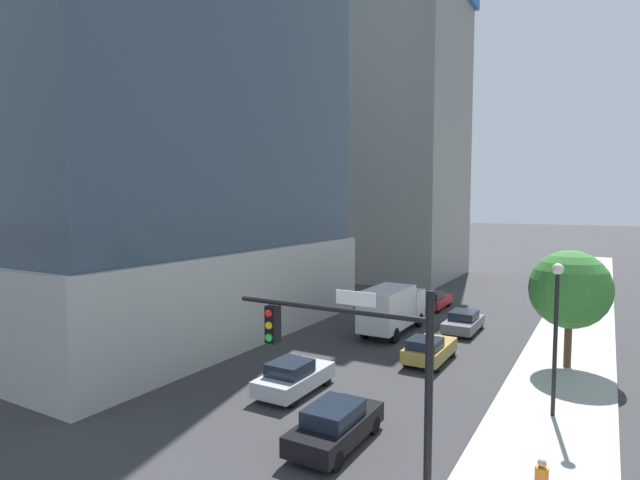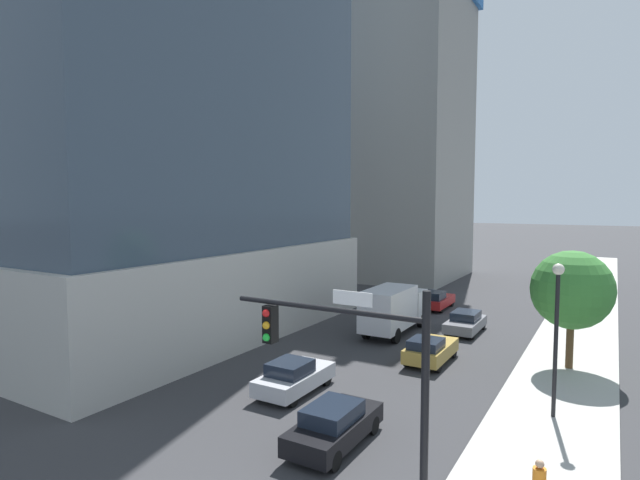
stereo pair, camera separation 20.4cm
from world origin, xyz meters
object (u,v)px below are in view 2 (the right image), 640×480
object	(u,v)px
street_tree	(572,290)
car_gray	(465,322)
traffic_light_pole	(352,364)
car_silver	(294,377)
car_red	(435,300)
car_gold	(430,350)
construction_building	(391,115)
box_truck	(393,308)
street_lamp	(557,318)
car_black	(334,425)

from	to	relation	value
street_tree	car_gray	bearing A→B (deg)	143.24
traffic_light_pole	car_silver	xyz separation A→B (m)	(-6.49, 7.08, -3.69)
street_tree	car_red	bearing A→B (deg)	133.67
street_tree	car_gray	world-z (taller)	street_tree
traffic_light_pole	car_red	xyz separation A→B (m)	(-6.49, 27.49, -3.68)
street_tree	car_gold	distance (m)	7.68
traffic_light_pole	car_gold	bearing A→B (deg)	100.21
street_tree	car_silver	distance (m)	14.50
traffic_light_pole	car_gray	xyz separation A→B (m)	(-2.56, 21.43, -3.73)
car_red	construction_building	bearing A→B (deg)	123.91
box_truck	car_gold	bearing A→B (deg)	-48.99
street_lamp	street_tree	world-z (taller)	street_lamp
street_lamp	street_tree	size ratio (longest dim) A/B	1.01
street_lamp	car_gray	size ratio (longest dim) A/B	1.45
construction_building	car_silver	bearing A→B (deg)	-73.95
box_truck	car_black	bearing A→B (deg)	-75.32
car_black	car_silver	world-z (taller)	car_black
car_silver	car_red	size ratio (longest dim) A/B	1.00
construction_building	street_lamp	xyz separation A→B (m)	(20.60, -32.91, -14.33)
car_black	car_red	size ratio (longest dim) A/B	1.04
box_truck	street_lamp	bearing A→B (deg)	-40.65
street_tree	box_truck	size ratio (longest dim) A/B	0.90
traffic_light_pole	car_black	distance (m)	5.80
construction_building	car_gold	bearing A→B (deg)	-63.56
street_tree	construction_building	bearing A→B (deg)	128.29
street_lamp	box_truck	bearing A→B (deg)	139.35
car_black	box_truck	bearing A→B (deg)	104.68
street_lamp	car_red	bearing A→B (deg)	120.36
street_lamp	car_red	size ratio (longest dim) A/B	1.44
car_black	car_red	xyz separation A→B (m)	(-3.94, 23.79, -0.02)
car_silver	car_red	distance (m)	20.41
construction_building	car_silver	xyz separation A→B (m)	(10.27, -35.69, -17.68)
street_tree	car_red	xyz separation A→B (m)	(-10.39, 10.88, -3.40)
street_lamp	car_gold	size ratio (longest dim) A/B	1.50
car_gold	car_red	xyz separation A→B (m)	(-3.94, 13.29, 0.01)
construction_building	street_tree	size ratio (longest dim) A/B	6.80
construction_building	car_silver	world-z (taller)	construction_building
car_red	car_silver	bearing A→B (deg)	-90.00
street_tree	car_silver	xyz separation A→B (m)	(-10.39, -9.53, -3.40)
car_gray	car_red	xyz separation A→B (m)	(-3.94, 6.06, 0.05)
traffic_light_pole	car_black	xyz separation A→B (m)	(-2.56, 3.70, -3.66)
street_lamp	car_black	bearing A→B (deg)	-136.05
street_tree	car_black	distance (m)	14.82
car_red	car_gray	bearing A→B (deg)	-57.00
car_silver	car_gold	bearing A→B (deg)	61.04
construction_building	traffic_light_pole	distance (m)	48.02
street_lamp	car_gold	bearing A→B (deg)	145.81
car_red	box_truck	xyz separation A→B (m)	(0.00, -8.76, 0.99)
car_black	car_red	distance (m)	24.12
traffic_light_pole	car_black	world-z (taller)	traffic_light_pole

